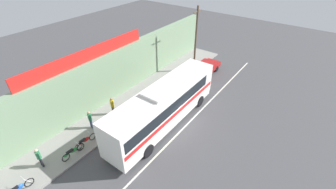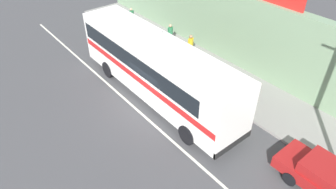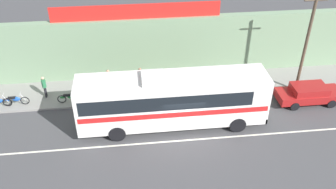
% 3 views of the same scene
% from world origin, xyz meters
% --- Properties ---
extents(ground_plane, '(70.00, 70.00, 0.00)m').
position_xyz_m(ground_plane, '(0.00, 0.00, 0.00)').
color(ground_plane, '#444447').
extents(sidewalk_slab, '(30.00, 3.60, 0.14)m').
position_xyz_m(sidewalk_slab, '(0.00, 5.20, 0.07)').
color(sidewalk_slab, gray).
rests_on(sidewalk_slab, ground_plane).
extents(storefront_facade, '(30.00, 0.70, 4.80)m').
position_xyz_m(storefront_facade, '(0.00, 7.35, 2.40)').
color(storefront_facade, gray).
rests_on(storefront_facade, ground_plane).
extents(storefront_billboard, '(12.25, 0.12, 1.10)m').
position_xyz_m(storefront_billboard, '(-2.40, 7.35, 5.35)').
color(storefront_billboard, red).
rests_on(storefront_billboard, storefront_facade).
extents(road_center_stripe, '(30.00, 0.14, 0.01)m').
position_xyz_m(road_center_stripe, '(0.00, -0.80, 0.00)').
color(road_center_stripe, silver).
rests_on(road_center_stripe, ground_plane).
extents(intercity_bus, '(11.88, 2.60, 3.78)m').
position_xyz_m(intercity_bus, '(-0.66, 0.88, 2.07)').
color(intercity_bus, white).
rests_on(intercity_bus, ground_plane).
extents(parked_car, '(4.60, 1.82, 1.37)m').
position_xyz_m(parked_car, '(9.31, 2.29, 0.74)').
color(parked_car, maroon).
rests_on(parked_car, ground_plane).
extents(utility_pole, '(1.60, 0.22, 7.47)m').
position_xyz_m(utility_pole, '(9.02, 3.70, 4.01)').
color(utility_pole, brown).
rests_on(utility_pole, sidewalk_slab).
extents(motorcycle_red, '(1.85, 0.56, 0.94)m').
position_xyz_m(motorcycle_red, '(-11.19, 4.12, 0.57)').
color(motorcycle_red, black).
rests_on(motorcycle_red, sidewalk_slab).
extents(motorcycle_orange, '(1.89, 0.56, 0.94)m').
position_xyz_m(motorcycle_orange, '(-6.24, 4.16, 0.57)').
color(motorcycle_orange, black).
rests_on(motorcycle_orange, sidewalk_slab).
extents(motorcycle_blue, '(1.84, 0.56, 0.94)m').
position_xyz_m(motorcycle_blue, '(-7.43, 4.00, 0.57)').
color(motorcycle_blue, black).
rests_on(motorcycle_blue, sidewalk_slab).
extents(pedestrian_far_left, '(0.30, 0.48, 1.70)m').
position_xyz_m(pedestrian_far_left, '(-4.72, 5.34, 1.13)').
color(pedestrian_far_left, navy).
rests_on(pedestrian_far_left, sidewalk_slab).
extents(pedestrian_by_curb, '(0.30, 0.48, 1.75)m').
position_xyz_m(pedestrian_by_curb, '(-2.41, 5.24, 1.16)').
color(pedestrian_by_curb, brown).
rests_on(pedestrian_by_curb, sidewalk_slab).
extents(pedestrian_near_shop, '(0.30, 0.48, 1.66)m').
position_xyz_m(pedestrian_near_shop, '(-9.26, 4.94, 1.10)').
color(pedestrian_near_shop, black).
rests_on(pedestrian_near_shop, sidewalk_slab).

